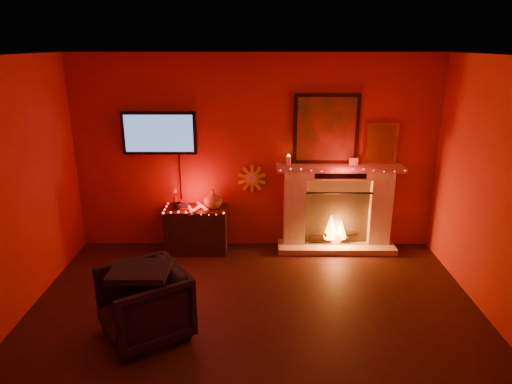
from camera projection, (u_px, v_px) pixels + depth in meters
room at (254, 222)px, 3.91m from camera, size 5.00×5.00×5.00m
fireplace at (337, 200)px, 6.37m from camera, size 1.72×0.40×2.18m
tv at (159, 133)px, 6.15m from camera, size 1.00×0.07×1.24m
sunburst_clock at (252, 179)px, 6.37m from camera, size 0.40×0.03×0.40m
console_table at (197, 227)px, 6.37m from camera, size 0.85×0.52×0.91m
armchair at (144, 304)px, 4.50m from camera, size 1.08×1.07×0.72m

